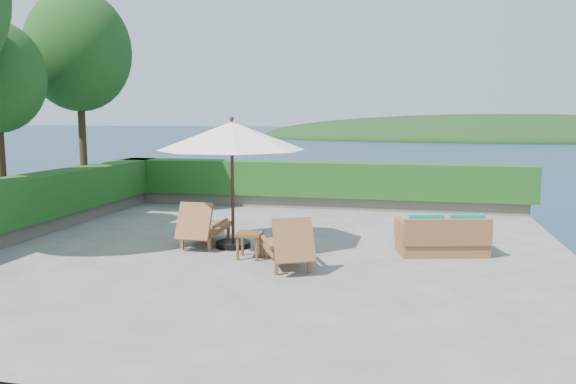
% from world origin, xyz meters
% --- Properties ---
extents(ground, '(12.00, 12.00, 0.00)m').
position_xyz_m(ground, '(0.00, 0.00, 0.00)').
color(ground, gray).
rests_on(ground, ground).
extents(foundation, '(12.00, 12.00, 3.00)m').
position_xyz_m(foundation, '(0.00, 0.00, -1.55)').
color(foundation, '#554D43').
rests_on(foundation, ocean).
extents(offshore_island, '(126.00, 57.60, 12.60)m').
position_xyz_m(offshore_island, '(25.00, 140.00, -3.00)').
color(offshore_island, black).
rests_on(offshore_island, ocean).
extents(planter_wall_far, '(12.00, 0.60, 0.36)m').
position_xyz_m(planter_wall_far, '(0.00, 5.60, 0.18)').
color(planter_wall_far, '#72685B').
rests_on(planter_wall_far, ground).
extents(planter_wall_left, '(0.60, 12.00, 0.36)m').
position_xyz_m(planter_wall_left, '(-5.60, 0.00, 0.18)').
color(planter_wall_left, '#72685B').
rests_on(planter_wall_left, ground).
extents(hedge_far, '(12.40, 0.90, 1.00)m').
position_xyz_m(hedge_far, '(0.00, 5.60, 0.85)').
color(hedge_far, '#1B3F12').
rests_on(hedge_far, planter_wall_far).
extents(hedge_left, '(0.90, 12.40, 1.00)m').
position_xyz_m(hedge_left, '(-5.60, 0.00, 0.85)').
color(hedge_left, '#1B3F12').
rests_on(hedge_left, planter_wall_left).
extents(tree_far, '(2.80, 2.80, 6.03)m').
position_xyz_m(tree_far, '(-6.00, 3.20, 4.40)').
color(tree_far, '#3B2716').
rests_on(tree_far, ground).
extents(patio_umbrella, '(3.95, 3.95, 2.68)m').
position_xyz_m(patio_umbrella, '(-0.73, 0.19, 2.26)').
color(patio_umbrella, black).
rests_on(patio_umbrella, ground).
extents(lounge_left, '(0.78, 1.69, 0.97)m').
position_xyz_m(lounge_left, '(-1.39, 0.23, 0.41)').
color(lounge_left, brown).
rests_on(lounge_left, ground).
extents(lounge_right, '(1.34, 1.81, 0.97)m').
position_xyz_m(lounge_right, '(0.70, -1.08, 0.40)').
color(lounge_right, brown).
rests_on(lounge_right, ground).
extents(side_table, '(0.49, 0.49, 0.50)m').
position_xyz_m(side_table, '(-0.14, -0.62, 0.41)').
color(side_table, brown).
rests_on(side_table, ground).
extents(wicker_loveseat, '(1.85, 1.23, 0.83)m').
position_xyz_m(wicker_loveseat, '(3.46, 0.48, 0.32)').
color(wicker_loveseat, brown).
rests_on(wicker_loveseat, ground).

